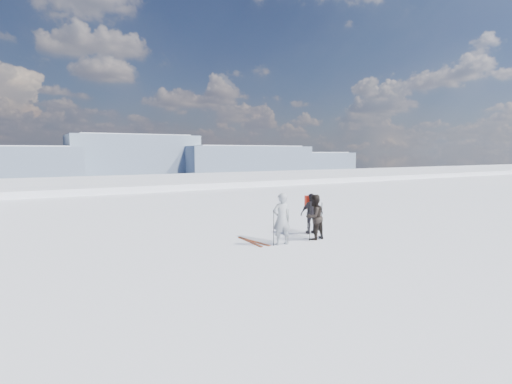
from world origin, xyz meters
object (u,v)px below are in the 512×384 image
skier_pack (312,214)px  skis_loose (252,242)px  skier_grey (282,219)px  skier_dark (314,217)px

skier_pack → skis_loose: 2.79m
skier_grey → skier_pack: 2.22m
skier_dark → skier_pack: 1.00m
skier_pack → skier_dark: bearing=70.7°
skier_grey → skier_pack: (2.01, 0.93, -0.10)m
skier_grey → skis_loose: size_ratio=1.03×
skier_pack → skier_grey: bearing=38.8°
skier_dark → skier_pack: skier_dark is taller
skier_grey → skier_dark: bearing=-169.5°
skier_pack → skis_loose: skier_pack is taller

